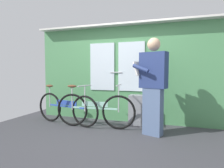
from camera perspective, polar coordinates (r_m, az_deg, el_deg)
name	(u,v)px	position (r m, az deg, el deg)	size (l,w,h in m)	color
ground_plane	(108,138)	(3.54, -1.26, -15.67)	(5.32, 3.99, 0.04)	#38383D
train_door_wall	(125,71)	(4.47, 3.80, 3.77)	(4.32, 0.28, 2.21)	#4C8C56
bicycle_near_door	(94,110)	(4.04, -5.20, -7.54)	(1.69, 0.44, 0.90)	black
bicycle_leaning_behind	(66,108)	(4.39, -13.29, -6.83)	(1.65, 0.48, 0.87)	black
passenger_reading_newspaper	(153,84)	(3.57, 11.87, -0.05)	(0.63, 0.57, 1.75)	slate
trash_bin_by_wall	(137,110)	(4.27, 7.34, -7.52)	(0.33, 0.28, 0.65)	gray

